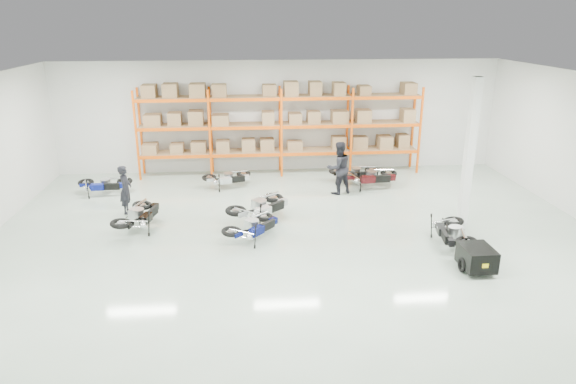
{
  "coord_description": "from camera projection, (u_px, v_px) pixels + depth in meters",
  "views": [
    {
      "loc": [
        -1.49,
        -13.79,
        6.08
      ],
      "look_at": [
        -0.2,
        0.78,
        1.1
      ],
      "focal_mm": 32.0,
      "sensor_mm": 36.0,
      "label": 1
    }
  ],
  "objects": [
    {
      "name": "person_left",
      "position": [
        126.0,
        189.0,
        16.62
      ],
      "size": [
        0.4,
        0.59,
        1.6
      ],
      "primitive_type": "imported",
      "rotation": [
        0.0,
        0.0,
        1.59
      ],
      "color": "black",
      "rests_on": "ground"
    },
    {
      "name": "moto_back_a",
      "position": [
        104.0,
        181.0,
        18.44
      ],
      "size": [
        1.66,
        0.84,
        1.07
      ],
      "primitive_type": null,
      "rotation": [
        0.0,
        -0.09,
        1.58
      ],
      "color": "navy",
      "rests_on": "ground"
    },
    {
      "name": "moto_back_b",
      "position": [
        228.0,
        175.0,
        19.21
      ],
      "size": [
        1.77,
        1.22,
        1.04
      ],
      "primitive_type": null,
      "rotation": [
        0.0,
        -0.09,
        1.85
      ],
      "color": "#B3B9BD",
      "rests_on": "ground"
    },
    {
      "name": "trailer",
      "position": [
        477.0,
        258.0,
        12.84
      ],
      "size": [
        0.82,
        1.56,
        0.65
      ],
      "rotation": [
        0.0,
        0.0,
        0.01
      ],
      "color": "black",
      "rests_on": "ground"
    },
    {
      "name": "pallet_rack",
      "position": [
        281.0,
        119.0,
        20.44
      ],
      "size": [
        11.28,
        0.98,
        3.62
      ],
      "color": "#F3580C",
      "rests_on": "ground"
    },
    {
      "name": "moto_touring_right",
      "position": [
        452.0,
        228.0,
        14.3
      ],
      "size": [
        1.11,
        1.83,
        1.11
      ],
      "primitive_type": null,
      "rotation": [
        0.0,
        -0.09,
        -0.16
      ],
      "color": "black",
      "rests_on": "ground"
    },
    {
      "name": "person_back",
      "position": [
        339.0,
        168.0,
        18.43
      ],
      "size": [
        1.13,
        1.01,
        1.92
      ],
      "primitive_type": "imported",
      "rotation": [
        0.0,
        0.0,
        3.5
      ],
      "color": "black",
      "rests_on": "ground"
    },
    {
      "name": "moto_blue_centre",
      "position": [
        253.0,
        223.0,
        14.68
      ],
      "size": [
        1.75,
        1.81,
        1.09
      ],
      "primitive_type": null,
      "rotation": [
        0.0,
        -0.09,
        2.41
      ],
      "color": "#070E4C",
      "rests_on": "ground"
    },
    {
      "name": "moto_black_far_left",
      "position": [
        139.0,
        211.0,
        15.41
      ],
      "size": [
        1.3,
        1.99,
        1.19
      ],
      "primitive_type": null,
      "rotation": [
        0.0,
        -0.09,
        2.92
      ],
      "color": "black",
      "rests_on": "ground"
    },
    {
      "name": "structural_column",
      "position": [
        469.0,
        153.0,
        15.26
      ],
      "size": [
        0.25,
        0.25,
        4.5
      ],
      "primitive_type": "cube",
      "color": "white",
      "rests_on": "ground"
    },
    {
      "name": "room",
      "position": [
        298.0,
        162.0,
        14.36
      ],
      "size": [
        18.0,
        18.0,
        18.0
      ],
      "color": "#AEC2B2",
      "rests_on": "ground"
    },
    {
      "name": "moto_back_c",
      "position": [
        356.0,
        170.0,
        19.76
      ],
      "size": [
        1.75,
        0.92,
        1.11
      ],
      "primitive_type": null,
      "rotation": [
        0.0,
        -0.09,
        1.61
      ],
      "color": "black",
      "rests_on": "ground"
    },
    {
      "name": "moto_silver_left",
      "position": [
        261.0,
        203.0,
        16.01
      ],
      "size": [
        2.1,
        2.03,
        1.27
      ],
      "primitive_type": null,
      "rotation": [
        0.0,
        -0.09,
        2.31
      ],
      "color": "#B8BAC0",
      "rests_on": "ground"
    },
    {
      "name": "moto_back_d",
      "position": [
        371.0,
        173.0,
        19.17
      ],
      "size": [
        1.89,
        0.99,
        1.2
      ],
      "primitive_type": null,
      "rotation": [
        0.0,
        -0.09,
        1.61
      ],
      "color": "#410D10",
      "rests_on": "ground"
    }
  ]
}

